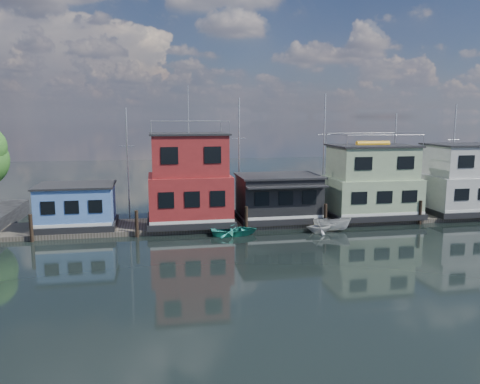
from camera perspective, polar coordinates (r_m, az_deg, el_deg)
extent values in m
plane|color=black|center=(32.15, 11.11, -8.45)|extent=(160.00, 160.00, 0.00)
cube|color=#595147|center=(43.09, 5.27, -3.52)|extent=(48.00, 5.00, 0.40)
cube|color=black|center=(41.94, -19.18, -3.72)|extent=(6.40, 4.90, 0.50)
cube|color=#5583D2|center=(41.60, -19.31, -1.37)|extent=(6.00, 4.50, 3.00)
cube|color=black|center=(41.35, -19.42, 0.78)|extent=(6.30, 4.80, 0.16)
cube|color=black|center=(41.54, -6.10, -3.38)|extent=(7.40, 5.90, 0.50)
cube|color=maroon|center=(41.13, -6.15, -0.49)|extent=(7.00, 5.50, 3.74)
cube|color=maroon|center=(40.68, -6.24, 4.51)|extent=(6.30, 4.95, 3.46)
cube|color=black|center=(40.58, -6.28, 7.06)|extent=(6.65, 5.23, 0.16)
cylinder|color=silver|center=(40.56, -6.34, 9.99)|extent=(0.08, 0.08, 4.00)
cube|color=black|center=(42.86, 4.63, -2.97)|extent=(7.40, 5.40, 0.50)
cube|color=black|center=(42.49, 4.67, -0.40)|extent=(7.00, 5.00, 3.40)
cube|color=black|center=(42.24, 4.70, 1.99)|extent=(7.30, 5.30, 0.16)
cube|color=black|center=(39.65, 5.74, 0.64)|extent=(7.00, 1.20, 0.12)
cube|color=black|center=(46.00, 15.54, -2.44)|extent=(8.40, 5.90, 0.50)
cube|color=#95AE85|center=(45.68, 15.63, -0.22)|extent=(8.00, 5.50, 3.12)
cube|color=#95AE85|center=(45.31, 15.80, 3.53)|extent=(7.20, 4.95, 2.88)
cube|color=black|center=(45.19, 15.88, 5.45)|extent=(7.60, 5.23, 0.16)
cylinder|color=orange|center=(45.18, 15.89, 5.66)|extent=(3.20, 0.56, 0.56)
cube|color=black|center=(51.14, 25.67, -1.87)|extent=(8.40, 5.90, 0.50)
cube|color=#B9B9B5|center=(50.86, 25.81, 0.13)|extent=(8.00, 5.50, 3.12)
cube|color=#B9B9B5|center=(50.52, 26.05, 3.49)|extent=(7.20, 4.95, 2.88)
cube|color=black|center=(50.42, 26.17, 5.21)|extent=(7.60, 5.23, 0.16)
cylinder|color=#2D2116|center=(39.75, -24.10, -4.05)|extent=(0.28, 0.28, 2.20)
cylinder|color=#2D2116|center=(38.63, -12.47, -3.82)|extent=(0.28, 0.28, 2.20)
cylinder|color=#2D2116|center=(39.32, 0.77, -3.37)|extent=(0.28, 0.28, 2.20)
cylinder|color=#2D2116|center=(41.23, 10.37, -2.94)|extent=(0.28, 0.28, 2.20)
cylinder|color=#2D2116|center=(45.18, 21.11, -2.35)|extent=(0.28, 0.28, 2.20)
cylinder|color=silver|center=(46.72, -13.53, 3.52)|extent=(0.16, 0.16, 10.50)
cylinder|color=silver|center=(46.60, -13.60, 5.45)|extent=(1.40, 0.06, 0.06)
cylinder|color=silver|center=(47.37, -0.11, 4.46)|extent=(0.16, 0.16, 11.50)
cylinder|color=silver|center=(47.26, -0.11, 6.54)|extent=(1.40, 0.06, 0.06)
cylinder|color=silver|center=(49.76, 10.18, 4.83)|extent=(0.16, 0.16, 12.00)
cylinder|color=silver|center=(49.66, 10.24, 6.90)|extent=(1.40, 0.06, 0.06)
cylinder|color=silver|center=(53.18, 18.26, 3.70)|extent=(0.16, 0.16, 10.00)
cylinder|color=silver|center=(53.07, 18.34, 5.31)|extent=(1.40, 0.06, 0.06)
cylinder|color=silver|center=(56.83, 24.51, 4.17)|extent=(0.16, 0.16, 11.00)
cylinder|color=silver|center=(56.73, 24.62, 5.83)|extent=(1.40, 0.06, 0.06)
imported|color=teal|center=(38.53, -0.68, -4.70)|extent=(3.89, 2.81, 0.80)
imported|color=silver|center=(39.71, 9.60, -4.15)|extent=(2.33, 2.06, 1.15)
imported|color=silver|center=(40.46, 11.14, -3.89)|extent=(3.39, 1.88, 1.24)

